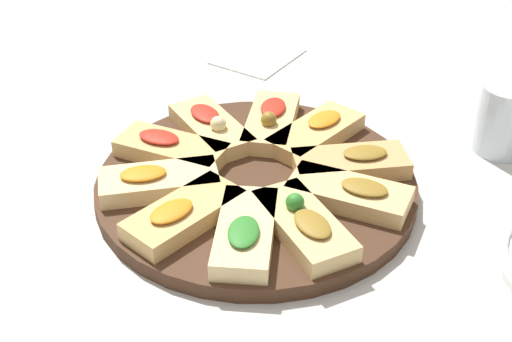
% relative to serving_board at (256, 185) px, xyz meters
% --- Properties ---
extents(ground_plane, '(3.00, 3.00, 0.00)m').
position_rel_serving_board_xyz_m(ground_plane, '(0.00, 0.00, -0.01)').
color(ground_plane, beige).
extents(serving_board, '(0.41, 0.41, 0.02)m').
position_rel_serving_board_xyz_m(serving_board, '(0.00, 0.00, 0.00)').
color(serving_board, '#422819').
rests_on(serving_board, ground_plane).
extents(focaccia_slice_0, '(0.15, 0.07, 0.03)m').
position_rel_serving_board_xyz_m(focaccia_slice_0, '(-0.13, 0.01, 0.02)').
color(focaccia_slice_0, tan).
rests_on(focaccia_slice_0, serving_board).
extents(focaccia_slice_1, '(0.16, 0.13, 0.04)m').
position_rel_serving_board_xyz_m(focaccia_slice_1, '(-0.11, -0.06, 0.02)').
color(focaccia_slice_1, '#DBB775').
rests_on(focaccia_slice_1, serving_board).
extents(focaccia_slice_2, '(0.11, 0.16, 0.04)m').
position_rel_serving_board_xyz_m(focaccia_slice_2, '(-0.04, -0.12, 0.02)').
color(focaccia_slice_2, '#DBB775').
rests_on(focaccia_slice_2, serving_board).
extents(focaccia_slice_3, '(0.10, 0.16, 0.03)m').
position_rel_serving_board_xyz_m(focaccia_slice_3, '(0.03, -0.12, 0.02)').
color(focaccia_slice_3, tan).
rests_on(focaccia_slice_3, serving_board).
extents(focaccia_slice_4, '(0.15, 0.14, 0.03)m').
position_rel_serving_board_xyz_m(focaccia_slice_4, '(0.10, -0.08, 0.02)').
color(focaccia_slice_4, '#E5C689').
rests_on(focaccia_slice_4, serving_board).
extents(focaccia_slice_5, '(0.15, 0.07, 0.03)m').
position_rel_serving_board_xyz_m(focaccia_slice_5, '(0.13, -0.01, 0.02)').
color(focaccia_slice_5, tan).
rests_on(focaccia_slice_5, serving_board).
extents(focaccia_slice_6, '(0.16, 0.13, 0.03)m').
position_rel_serving_board_xyz_m(focaccia_slice_6, '(0.10, 0.07, 0.02)').
color(focaccia_slice_6, '#E5C689').
rests_on(focaccia_slice_6, serving_board).
extents(focaccia_slice_7, '(0.12, 0.16, 0.04)m').
position_rel_serving_board_xyz_m(focaccia_slice_7, '(0.05, 0.11, 0.02)').
color(focaccia_slice_7, '#DBB775').
rests_on(focaccia_slice_7, serving_board).
extents(focaccia_slice_8, '(0.10, 0.16, 0.03)m').
position_rel_serving_board_xyz_m(focaccia_slice_8, '(-0.03, 0.12, 0.02)').
color(focaccia_slice_8, '#DBB775').
rests_on(focaccia_slice_8, serving_board).
extents(focaccia_slice_9, '(0.15, 0.15, 0.03)m').
position_rel_serving_board_xyz_m(focaccia_slice_9, '(-0.09, 0.09, 0.02)').
color(focaccia_slice_9, tan).
rests_on(focaccia_slice_9, serving_board).
extents(water_glass, '(0.08, 0.08, 0.10)m').
position_rel_serving_board_xyz_m(water_glass, '(-0.30, 0.20, 0.04)').
color(water_glass, silver).
rests_on(water_glass, ground_plane).
extents(napkin_stack, '(0.15, 0.13, 0.01)m').
position_rel_serving_board_xyz_m(napkin_stack, '(-0.32, -0.26, -0.01)').
color(napkin_stack, white).
rests_on(napkin_stack, ground_plane).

